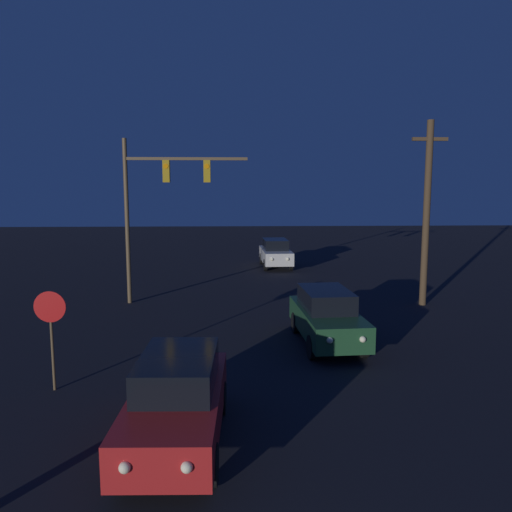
# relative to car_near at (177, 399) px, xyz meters

# --- Properties ---
(car_near) EXTENTS (1.80, 4.37, 1.69)m
(car_near) POSITION_rel_car_near_xyz_m (0.00, 0.00, 0.00)
(car_near) COLOR #B21E1E
(car_near) RESTS_ON ground_plane
(car_mid) EXTENTS (1.89, 4.39, 1.69)m
(car_mid) POSITION_rel_car_near_xyz_m (3.95, 5.97, 0.00)
(car_mid) COLOR #1E4728
(car_mid) RESTS_ON ground_plane
(car_far) EXTENTS (1.82, 4.37, 1.69)m
(car_far) POSITION_rel_car_near_xyz_m (3.60, 21.19, 0.00)
(car_far) COLOR beige
(car_far) RESTS_ON ground_plane
(traffic_signal_mast) EXTENTS (5.09, 0.30, 6.83)m
(traffic_signal_mast) POSITION_rel_car_near_xyz_m (-2.12, 11.86, 3.65)
(traffic_signal_mast) COLOR brown
(traffic_signal_mast) RESTS_ON ground_plane
(stop_sign) EXTENTS (0.75, 0.07, 2.43)m
(stop_sign) POSITION_rel_car_near_xyz_m (-3.27, 2.66, 0.84)
(stop_sign) COLOR brown
(stop_sign) RESTS_ON ground_plane
(utility_pole) EXTENTS (1.43, 0.28, 7.51)m
(utility_pole) POSITION_rel_car_near_xyz_m (8.91, 10.97, 3.02)
(utility_pole) COLOR #4C3823
(utility_pole) RESTS_ON ground_plane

